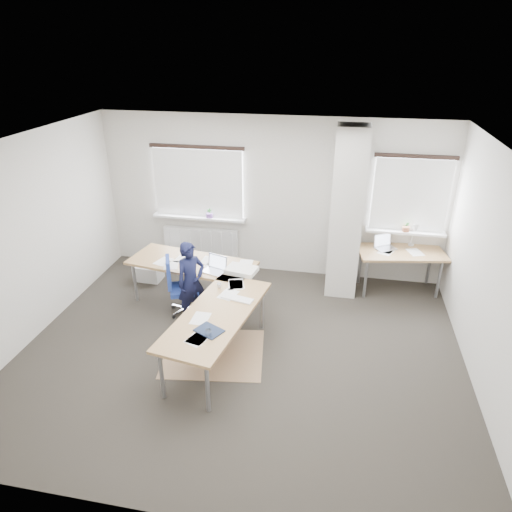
% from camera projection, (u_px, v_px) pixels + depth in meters
% --- Properties ---
extents(ground, '(6.00, 6.00, 0.00)m').
position_uv_depth(ground, '(241.00, 350.00, 6.34)').
color(ground, '#2A2622').
rests_on(ground, ground).
extents(room_shell, '(6.04, 5.04, 2.82)m').
position_uv_depth(room_shell, '(260.00, 222.00, 5.95)').
color(room_shell, beige).
rests_on(room_shell, ground).
extents(floor_mat, '(1.48, 1.31, 0.01)m').
position_uv_depth(floor_mat, '(214.00, 353.00, 6.27)').
color(floor_mat, '#977452').
rests_on(floor_mat, ground).
extents(white_crate, '(0.48, 0.34, 0.28)m').
position_uv_depth(white_crate, '(148.00, 272.00, 8.14)').
color(white_crate, white).
rests_on(white_crate, ground).
extents(desk_main, '(2.40, 2.98, 0.96)m').
position_uv_depth(desk_main, '(206.00, 288.00, 6.52)').
color(desk_main, brown).
rests_on(desk_main, ground).
extents(desk_side, '(1.50, 0.93, 1.22)m').
position_uv_depth(desk_side, '(401.00, 253.00, 7.57)').
color(desk_side, brown).
rests_on(desk_side, ground).
extents(task_chair, '(0.56, 0.55, 0.96)m').
position_uv_depth(task_chair, '(182.00, 298.00, 7.08)').
color(task_chair, navy).
rests_on(task_chair, ground).
extents(person, '(0.53, 0.55, 1.26)m').
position_uv_depth(person, '(191.00, 282.00, 6.80)').
color(person, black).
rests_on(person, ground).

